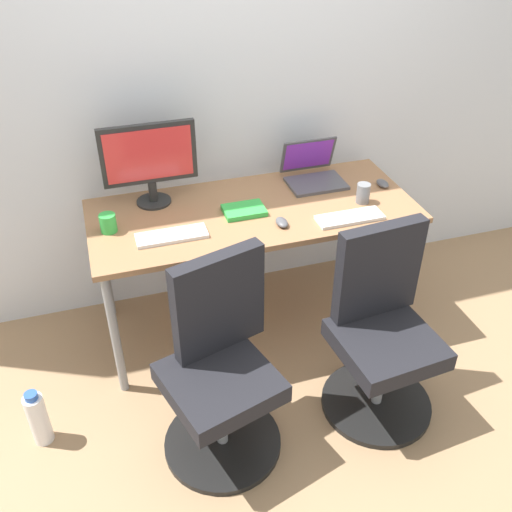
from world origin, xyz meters
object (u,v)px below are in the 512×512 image
object	(u,v)px
office_chair_left	(220,370)
coffee_mug	(108,224)
desktop_monitor	(149,159)
open_laptop	(313,172)
water_bottle_on_floor	(38,418)
office_chair_right	(381,333)

from	to	relation	value
office_chair_left	coffee_mug	distance (m)	0.90
desktop_monitor	open_laptop	distance (m)	0.91
water_bottle_on_floor	open_laptop	distance (m)	1.87
open_laptop	coffee_mug	size ratio (longest dim) A/B	3.37
water_bottle_on_floor	coffee_mug	bearing A→B (deg)	48.20
open_laptop	office_chair_right	bearing A→B (deg)	-90.61
office_chair_left	desktop_monitor	size ratio (longest dim) A/B	1.96
office_chair_right	desktop_monitor	size ratio (longest dim) A/B	1.96
office_chair_left	water_bottle_on_floor	world-z (taller)	office_chair_left
coffee_mug	desktop_monitor	bearing A→B (deg)	41.33
office_chair_right	open_laptop	xyz separation A→B (m)	(0.01, 0.93, 0.39)
office_chair_left	coffee_mug	world-z (taller)	office_chair_left
coffee_mug	office_chair_left	bearing A→B (deg)	-64.12
desktop_monitor	office_chair_left	bearing A→B (deg)	-83.91
open_laptop	water_bottle_on_floor	bearing A→B (deg)	-155.78
office_chair_left	open_laptop	world-z (taller)	open_laptop
office_chair_right	desktop_monitor	distance (m)	1.42
desktop_monitor	open_laptop	xyz separation A→B (m)	(0.89, -0.01, -0.20)
open_laptop	coffee_mug	world-z (taller)	open_laptop
office_chair_left	open_laptop	size ratio (longest dim) A/B	3.03
water_bottle_on_floor	coffee_mug	xyz separation A→B (m)	(0.46, 0.51, 0.66)
office_chair_right	coffee_mug	size ratio (longest dim) A/B	10.22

